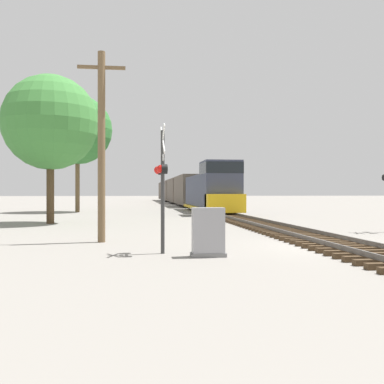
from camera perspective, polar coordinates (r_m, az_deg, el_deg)
ground_plane at (r=16.49m, az=17.70°, el=-6.64°), size 400.00×400.00×0.00m
rail_track_bed at (r=16.47m, az=17.70°, el=-6.17°), size 2.60×160.00×0.31m
freight_train at (r=70.50m, az=-1.59°, el=0.13°), size 3.02×73.89×4.42m
crossing_signal_near at (r=13.91m, az=-3.85°, el=1.94°), size 0.38×1.01×3.98m
relay_cabinet at (r=13.26m, az=2.07°, el=-5.17°), size 1.03×0.50×1.45m
utility_pole at (r=17.45m, az=-11.42°, el=6.05°), size 1.80×0.28×7.24m
tree_far_right at (r=28.52m, az=-17.55°, el=8.38°), size 5.70×5.70×8.93m
tree_mid_background at (r=44.12m, az=-14.34°, el=7.63°), size 6.50×6.50×11.03m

